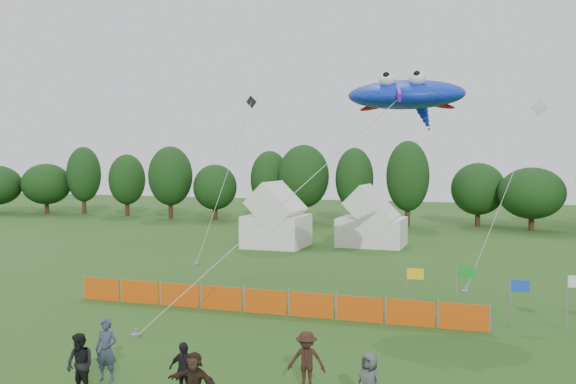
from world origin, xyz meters
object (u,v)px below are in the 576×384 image
(spectator_a, at_px, (106,350))
(spectator_f, at_px, (194,382))
(tent_right, at_px, (372,223))
(spectator_c, at_px, (306,361))
(spectator_d, at_px, (183,371))
(spectator_e, at_px, (369,383))
(barrier_fence, at_px, (265,302))
(spectator_b, at_px, (80,365))
(stingray_kite, at_px, (408,96))
(tent_left, at_px, (277,221))

(spectator_a, xyz_separation_m, spectator_f, (3.44, -1.18, -0.15))
(tent_right, xyz_separation_m, spectator_f, (1.87, -32.19, -0.96))
(spectator_c, xyz_separation_m, spectator_d, (-2.92, -1.74, -0.05))
(spectator_c, distance_m, spectator_e, 2.24)
(barrier_fence, xyz_separation_m, spectator_c, (4.24, -7.88, 0.33))
(spectator_b, relative_size, spectator_f, 1.11)
(spectator_d, height_order, stingray_kite, stingray_kite)
(spectator_d, bearing_deg, spectator_a, 176.08)
(barrier_fence, height_order, spectator_e, spectator_e)
(tent_left, relative_size, spectator_c, 2.60)
(spectator_c, bearing_deg, spectator_b, -165.61)
(barrier_fence, relative_size, spectator_b, 10.54)
(spectator_c, bearing_deg, spectator_e, -35.61)
(spectator_a, relative_size, spectator_b, 1.07)
(tent_left, height_order, spectator_f, tent_left)
(barrier_fence, bearing_deg, spectator_c, -61.71)
(spectator_e, distance_m, spectator_f, 4.47)
(tent_right, relative_size, barrier_fence, 0.27)
(spectator_f, bearing_deg, tent_right, 100.38)
(tent_left, height_order, stingray_kite, stingray_kite)
(barrier_fence, distance_m, spectator_d, 9.72)
(spectator_b, xyz_separation_m, spectator_c, (5.72, 2.40, -0.02))
(spectator_a, relative_size, spectator_f, 1.19)
(spectator_f, bearing_deg, stingray_kite, 85.39)
(tent_left, bearing_deg, tent_right, 22.36)
(spectator_a, relative_size, spectator_e, 1.18)
(spectator_c, height_order, spectator_d, spectator_c)
(stingray_kite, bearing_deg, spectator_e, -85.36)
(spectator_a, bearing_deg, tent_left, 92.92)
(tent_right, height_order, stingray_kite, stingray_kite)
(tent_left, distance_m, barrier_fence, 20.35)
(spectator_e, bearing_deg, tent_left, 142.03)
(spectator_a, bearing_deg, spectator_d, -18.33)
(tent_right, relative_size, spectator_e, 3.14)
(barrier_fence, distance_m, stingray_kite, 11.35)
(barrier_fence, height_order, stingray_kite, stingray_kite)
(tent_left, bearing_deg, spectator_d, -74.96)
(tent_right, distance_m, spectator_f, 32.26)
(tent_left, relative_size, spectator_d, 2.76)
(spectator_f, bearing_deg, spectator_b, -172.34)
(spectator_d, bearing_deg, barrier_fence, 105.24)
(spectator_b, bearing_deg, tent_right, 98.31)
(spectator_a, bearing_deg, spectator_f, -25.98)
(spectator_e, relative_size, spectator_f, 1.01)
(spectator_a, height_order, spectator_d, spectator_a)
(spectator_c, distance_m, stingray_kite, 15.44)
(spectator_c, distance_m, spectator_d, 3.40)
(spectator_b, relative_size, spectator_e, 1.10)
(spectator_d, bearing_deg, tent_left, 112.44)
(spectator_b, bearing_deg, barrier_fence, 92.91)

